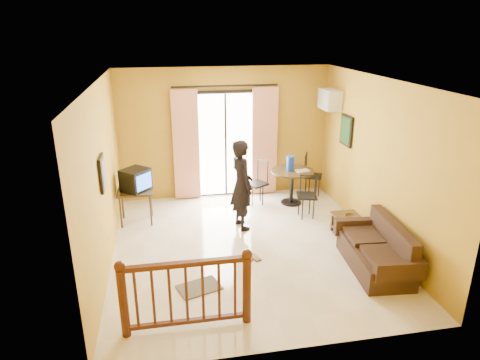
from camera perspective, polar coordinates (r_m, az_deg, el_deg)
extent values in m
plane|color=beige|center=(7.42, 1.05, -8.95)|extent=(5.00, 5.00, 0.00)
plane|color=white|center=(6.54, 1.20, 13.06)|extent=(5.00, 5.00, 0.00)
plane|color=#B78C23|center=(9.22, -2.00, 6.22)|extent=(4.50, 0.00, 4.50)
plane|color=#B78C23|center=(4.63, 7.38, -8.38)|extent=(4.50, 0.00, 4.50)
plane|color=#B78C23|center=(6.79, -17.82, 0.20)|extent=(0.00, 5.00, 5.00)
plane|color=#B78C23|center=(7.61, 17.97, 2.27)|extent=(0.00, 5.00, 5.00)
cube|color=black|center=(9.27, -1.97, 4.70)|extent=(1.34, 0.03, 2.34)
cube|color=white|center=(9.24, -1.94, 4.64)|extent=(1.20, 0.04, 2.20)
cube|color=black|center=(9.22, -1.92, 4.61)|extent=(0.04, 0.02, 2.20)
cube|color=#FAE5BD|center=(9.09, -7.21, 4.58)|extent=(0.55, 0.08, 2.35)
cube|color=#FAE5BD|center=(9.33, 3.29, 5.11)|extent=(0.55, 0.08, 2.35)
cylinder|color=black|center=(8.94, -1.98, 12.44)|extent=(2.20, 0.04, 0.04)
cube|color=black|center=(8.31, -13.83, -1.47)|extent=(0.66, 0.55, 0.04)
cylinder|color=black|center=(8.25, -15.62, -4.18)|extent=(0.04, 0.04, 0.63)
cylinder|color=black|center=(8.21, -11.82, -3.96)|extent=(0.04, 0.04, 0.63)
cylinder|color=black|center=(8.65, -15.40, -3.01)|extent=(0.04, 0.04, 0.63)
cylinder|color=black|center=(8.61, -11.78, -2.80)|extent=(0.04, 0.04, 0.63)
cube|color=black|center=(8.23, -13.75, 0.03)|extent=(0.62, 0.62, 0.42)
cube|color=blue|center=(8.08, -12.68, -0.24)|extent=(0.26, 0.29, 0.30)
cube|color=black|center=(6.55, -17.89, 0.87)|extent=(0.04, 0.42, 0.52)
cube|color=#4F4C44|center=(6.55, -17.68, 0.89)|extent=(0.01, 0.34, 0.44)
cylinder|color=black|center=(8.98, 6.98, 1.18)|extent=(0.89, 0.89, 0.04)
cylinder|color=black|center=(9.10, 6.89, -0.97)|extent=(0.08, 0.08, 0.72)
cylinder|color=black|center=(9.23, 6.80, -2.97)|extent=(0.43, 0.43, 0.03)
cylinder|color=#1239B0|center=(8.92, 6.74, 2.23)|extent=(0.16, 0.16, 0.31)
cube|color=beige|center=(8.93, 8.29, 1.22)|extent=(0.30, 0.22, 0.02)
cube|color=white|center=(9.10, 11.90, 10.45)|extent=(0.30, 0.60, 0.40)
cube|color=gray|center=(9.04, 11.00, 10.46)|extent=(0.02, 0.56, 0.36)
cube|color=black|center=(8.66, 14.00, 6.44)|extent=(0.04, 0.50, 0.60)
cube|color=black|center=(8.65, 13.85, 6.43)|extent=(0.01, 0.42, 0.52)
cube|color=black|center=(7.78, 14.63, -5.27)|extent=(0.47, 0.84, 0.04)
cube|color=black|center=(7.89, 14.48, -6.86)|extent=(0.43, 0.80, 0.03)
cube|color=black|center=(7.48, 14.38, -7.81)|extent=(0.05, 0.05, 0.35)
cube|color=black|center=(7.64, 16.95, -7.48)|extent=(0.05, 0.05, 0.35)
cube|color=black|center=(8.09, 12.23, -5.44)|extent=(0.05, 0.05, 0.35)
cube|color=black|center=(8.24, 14.64, -5.19)|extent=(0.05, 0.05, 0.35)
imported|color=brown|center=(7.79, 14.56, -4.81)|extent=(0.27, 0.27, 0.07)
cube|color=#311E13|center=(7.06, 17.45, -9.85)|extent=(0.85, 1.51, 0.36)
cube|color=#311E13|center=(7.04, 19.71, -7.28)|extent=(0.28, 1.47, 0.50)
cube|color=#311E13|center=(6.44, 20.54, -11.27)|extent=(0.74, 0.20, 0.27)
cube|color=#311E13|center=(7.53, 15.16, -5.97)|extent=(0.74, 0.20, 0.27)
cube|color=#311E13|center=(6.70, 18.53, -9.63)|extent=(0.55, 0.63, 0.09)
cube|color=#311E13|center=(7.19, 16.15, -7.25)|extent=(0.55, 0.63, 0.09)
imported|color=black|center=(7.79, 0.22, -0.65)|extent=(0.53, 0.69, 1.69)
cylinder|color=#471E0F|center=(5.48, -15.27, -15.61)|extent=(0.11, 0.11, 0.92)
cylinder|color=#471E0F|center=(5.52, 0.92, -14.49)|extent=(0.11, 0.11, 0.92)
sphere|color=#471E0F|center=(5.20, -15.79, -11.02)|extent=(0.13, 0.13, 0.13)
sphere|color=#471E0F|center=(5.25, 0.95, -9.89)|extent=(0.13, 0.13, 0.13)
cube|color=#471E0F|center=(5.20, -7.34, -11.04)|extent=(1.55, 0.08, 0.06)
cube|color=#471E0F|center=(5.66, -6.96, -18.18)|extent=(1.55, 0.06, 0.05)
cube|color=#504A40|center=(6.41, -5.46, -14.05)|extent=(0.69, 0.57, 0.02)
cube|color=brown|center=(7.07, 0.85, -10.37)|extent=(0.18, 0.27, 0.03)
cube|color=brown|center=(7.10, 1.97, -10.26)|extent=(0.18, 0.27, 0.03)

